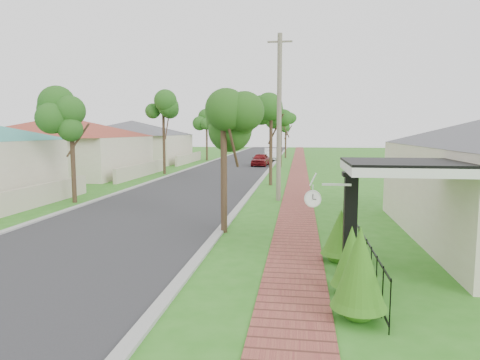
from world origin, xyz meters
The scene contains 16 objects.
ground centered at (0.00, 0.00, 0.00)m, with size 160.00×160.00×0.00m, color #2E761C.
road centered at (-3.00, 20.00, 0.00)m, with size 7.00×120.00×0.02m, color #28282B.
kerb_right centered at (0.65, 20.00, 0.00)m, with size 0.30×120.00×0.10m, color #9E9E99.
kerb_left centered at (-6.65, 20.00, 0.00)m, with size 0.30×120.00×0.10m, color #9E9E99.
sidewalk centered at (3.25, 20.00, 0.00)m, with size 1.50×120.00×0.03m, color #974D3C.
porch_post centered at (4.55, -1.00, 1.12)m, with size 0.48×0.48×2.52m.
picket_fence centered at (4.90, 0.00, 0.53)m, with size 0.03×8.02×1.00m.
street_trees centered at (-2.87, 26.84, 4.54)m, with size 10.70×37.65×5.89m.
hedge_row centered at (4.45, -1.89, 0.76)m, with size 0.91×4.53×1.87m.
far_house_red centered at (-14.97, 20.00, 2.34)m, with size 15.56×15.56×4.60m.
far_house_grey centered at (-14.97, 34.00, 2.34)m, with size 15.56×15.56×4.60m.
parked_car_red centered at (-0.53, 30.90, 0.63)m, with size 1.49×3.70×1.26m, color maroon.
parked_car_white centered at (-0.04, 39.13, 0.71)m, with size 1.50×4.29×1.41m, color white.
near_tree centered at (0.80, 2.93, 3.91)m, with size 1.92×1.92×4.92m.
utility_pole centered at (2.30, 10.00, 4.13)m, with size 1.20×0.24×8.14m.
station_clock centered at (3.69, -1.40, 1.95)m, with size 1.05×0.13×0.56m.
Camera 1 is at (3.34, -11.24, 3.47)m, focal length 32.00 mm.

